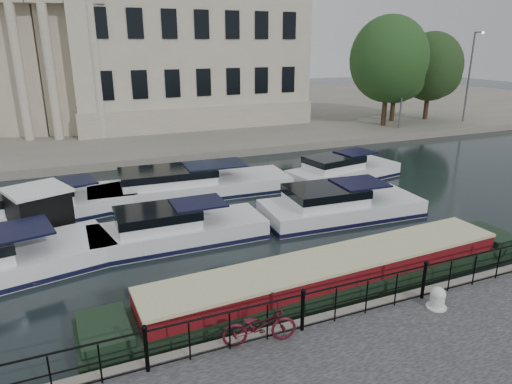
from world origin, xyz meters
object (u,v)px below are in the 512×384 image
bicycle (259,326)px  mooring_bollard (437,298)px  narrowboat (333,281)px  harbour_hut (40,215)px

bicycle → mooring_bollard: bearing=-85.8°
narrowboat → harbour_hut: 12.20m
narrowboat → harbour_hut: bearing=133.6°
harbour_hut → mooring_bollard: bearing=-68.0°
mooring_bollard → harbour_hut: size_ratio=0.17×
mooring_bollard → narrowboat: (-1.69, 2.72, -0.49)m
bicycle → mooring_bollard: (5.26, -0.51, -0.19)m
bicycle → narrowboat: (3.57, 2.21, -0.68)m
narrowboat → harbour_hut: size_ratio=4.20×
bicycle → narrowboat: bicycle is taller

